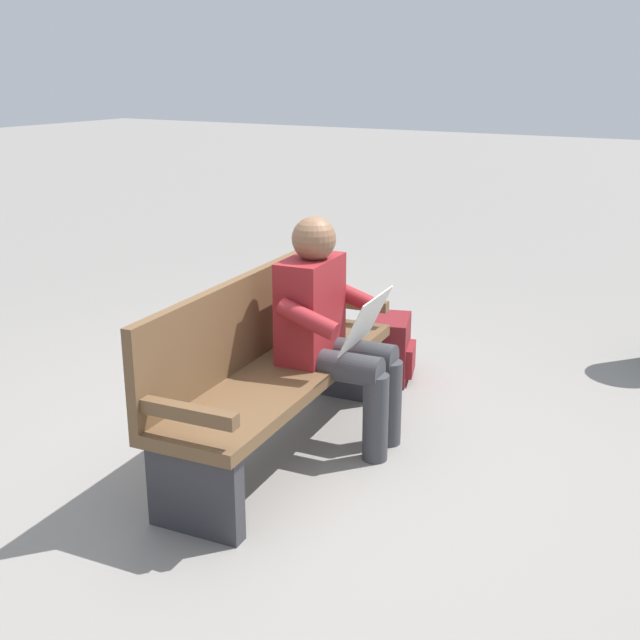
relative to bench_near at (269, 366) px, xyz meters
The scene contains 4 objects.
ground_plane 0.46m from the bench_near, 95.75° to the left, with size 40.00×40.00×0.00m, color gray.
bench_near is the anchor object (origin of this frame).
person_seated 0.37m from the bench_near, 140.10° to the left, with size 0.60×0.60×1.18m.
backpack 1.23m from the bench_near, behind, with size 0.41×0.34×0.40m.
Camera 1 is at (3.10, 2.03, 1.88)m, focal length 45.12 mm.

